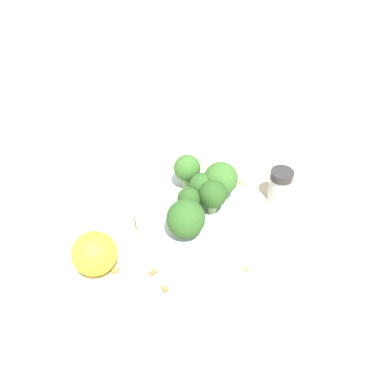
{
  "coord_description": "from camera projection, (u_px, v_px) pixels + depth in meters",
  "views": [
    {
      "loc": [
        0.37,
        0.11,
        0.41
      ],
      "look_at": [
        0.0,
        0.0,
        0.06
      ],
      "focal_mm": 35.0,
      "sensor_mm": 36.0,
      "label": 1
    }
  ],
  "objects": [
    {
      "name": "ground_plane",
      "position": [
        192.0,
        222.0,
        0.57
      ],
      "size": [
        3.0,
        3.0,
        0.0
      ],
      "primitive_type": "plane",
      "color": "beige"
    },
    {
      "name": "pepper_shaker",
      "position": [
        280.0,
        185.0,
        0.58
      ],
      "size": [
        0.04,
        0.04,
        0.06
      ],
      "color": "#B2B7BC",
      "rests_on": "ground_plane"
    },
    {
      "name": "broccoli_floret_5",
      "position": [
        187.0,
        169.0,
        0.56
      ],
      "size": [
        0.04,
        0.04,
        0.06
      ],
      "color": "#7A9E5B",
      "rests_on": "bowl"
    },
    {
      "name": "broccoli_floret_1",
      "position": [
        186.0,
        219.0,
        0.49
      ],
      "size": [
        0.05,
        0.05,
        0.06
      ],
      "color": "#8EB770",
      "rests_on": "bowl"
    },
    {
      "name": "broccoli_floret_4",
      "position": [
        202.0,
        187.0,
        0.54
      ],
      "size": [
        0.04,
        0.04,
        0.05
      ],
      "color": "#8EB770",
      "rests_on": "bowl"
    },
    {
      "name": "lemon_wedge",
      "position": [
        94.0,
        254.0,
        0.48
      ],
      "size": [
        0.06,
        0.06,
        0.06
      ],
      "primitive_type": "sphere",
      "color": "yellow",
      "rests_on": "ground_plane"
    },
    {
      "name": "almond_crumb_1",
      "position": [
        241.0,
        182.0,
        0.63
      ],
      "size": [
        0.01,
        0.01,
        0.01
      ],
      "primitive_type": "cube",
      "rotation": [
        0.0,
        0.0,
        3.49
      ],
      "color": "#AD7F4C",
      "rests_on": "ground_plane"
    },
    {
      "name": "almond_crumb_0",
      "position": [
        115.0,
        269.0,
        0.5
      ],
      "size": [
        0.01,
        0.01,
        0.01
      ],
      "primitive_type": "cube",
      "rotation": [
        0.0,
        0.0,
        2.96
      ],
      "color": "#AD7F4C",
      "rests_on": "ground_plane"
    },
    {
      "name": "almond_crumb_2",
      "position": [
        153.0,
        271.0,
        0.49
      ],
      "size": [
        0.01,
        0.01,
        0.01
      ],
      "primitive_type": "cube",
      "rotation": [
        0.0,
        0.0,
        5.81
      ],
      "color": "olive",
      "rests_on": "ground_plane"
    },
    {
      "name": "bowl",
      "position": [
        192.0,
        215.0,
        0.55
      ],
      "size": [
        0.17,
        0.17,
        0.03
      ],
      "primitive_type": "cylinder",
      "color": "silver",
      "rests_on": "ground_plane"
    },
    {
      "name": "broccoli_floret_2",
      "position": [
        221.0,
        179.0,
        0.54
      ],
      "size": [
        0.05,
        0.05,
        0.06
      ],
      "color": "#8EB770",
      "rests_on": "bowl"
    },
    {
      "name": "almond_crumb_3",
      "position": [
        246.0,
        268.0,
        0.5
      ],
      "size": [
        0.01,
        0.01,
        0.01
      ],
      "primitive_type": "cube",
      "rotation": [
        0.0,
        0.0,
        4.58
      ],
      "color": "tan",
      "rests_on": "ground_plane"
    },
    {
      "name": "broccoli_floret_0",
      "position": [
        213.0,
        194.0,
        0.52
      ],
      "size": [
        0.04,
        0.04,
        0.05
      ],
      "color": "#84AD66",
      "rests_on": "bowl"
    },
    {
      "name": "broccoli_floret_3",
      "position": [
        187.0,
        200.0,
        0.52
      ],
      "size": [
        0.03,
        0.03,
        0.05
      ],
      "color": "#8EB770",
      "rests_on": "bowl"
    },
    {
      "name": "almond_crumb_4",
      "position": [
        166.0,
        288.0,
        0.47
      ],
      "size": [
        0.01,
        0.01,
        0.01
      ],
      "primitive_type": "cube",
      "rotation": [
        0.0,
        0.0,
        3.94
      ],
      "color": "olive",
      "rests_on": "ground_plane"
    }
  ]
}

